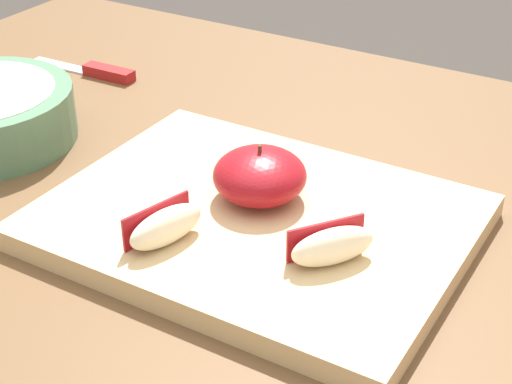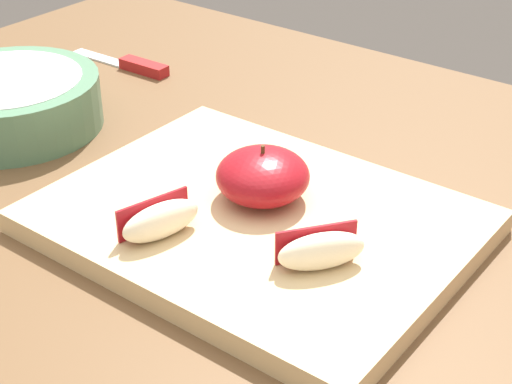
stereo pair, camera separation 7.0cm
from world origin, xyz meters
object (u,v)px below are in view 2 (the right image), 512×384
Objects in this scene: apple_wedge_right at (160,220)px; ceramic_fruit_bowl at (9,101)px; apple_half_skin_up at (263,176)px; paring_knife at (136,65)px; cutting_board at (256,221)px; apple_wedge_back at (321,250)px.

apple_wedge_right is 0.38× the size of ceramic_fruit_bowl.
apple_half_skin_up is 0.39m from paring_knife.
apple_wedge_back is (0.09, -0.03, 0.03)m from cutting_board.
apple_half_skin_up is 0.42× the size of ceramic_fruit_bowl.
ceramic_fruit_bowl is (0.01, -0.20, 0.03)m from paring_knife.
paring_knife is (-0.35, 0.21, -0.00)m from cutting_board.
apple_half_skin_up is 0.11m from apple_wedge_right.
ceramic_fruit_bowl is (-0.31, 0.08, -0.01)m from apple_wedge_right.
ceramic_fruit_bowl is (-0.44, 0.04, -0.01)m from apple_wedge_back.
apple_half_skin_up reaches higher than apple_wedge_right.
apple_wedge_back is 0.45× the size of paring_knife.
apple_half_skin_up is 0.34m from ceramic_fruit_bowl.
apple_wedge_right is 0.14m from apple_wedge_back.
ceramic_fruit_bowl reaches higher than paring_knife.
ceramic_fruit_bowl is (-0.35, 0.00, 0.02)m from cutting_board.
apple_half_skin_up is 0.11m from apple_wedge_back.
ceramic_fruit_bowl is at bearing -87.68° from paring_knife.
ceramic_fruit_bowl is (-0.34, -0.02, -0.01)m from apple_half_skin_up.
cutting_board is 0.41m from paring_knife.
paring_knife is at bearing 151.73° from apple_half_skin_up.
apple_half_skin_up reaches higher than apple_wedge_back.
apple_wedge_back is at bearing -20.86° from cutting_board.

